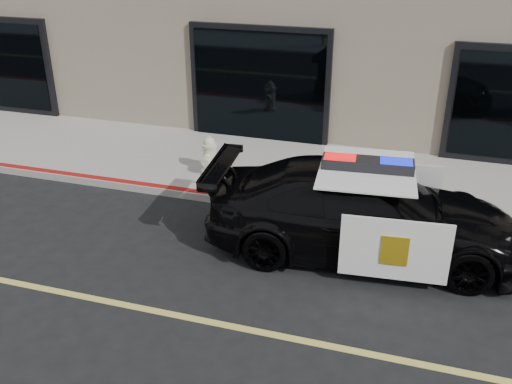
# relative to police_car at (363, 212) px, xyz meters

# --- Properties ---
(ground) EXTENTS (120.00, 120.00, 0.00)m
(ground) POSITION_rel_police_car_xyz_m (-2.12, -2.51, -0.75)
(ground) COLOR black
(ground) RESTS_ON ground
(sidewalk_n) EXTENTS (60.00, 3.50, 0.15)m
(sidewalk_n) POSITION_rel_police_car_xyz_m (-2.12, 2.74, -0.68)
(sidewalk_n) COLOR gray
(sidewalk_n) RESTS_ON ground
(police_car) EXTENTS (2.99, 5.49, 1.68)m
(police_car) POSITION_rel_police_car_xyz_m (0.00, 0.00, 0.00)
(police_car) COLOR black
(police_car) RESTS_ON ground
(fire_hydrant) EXTENTS (0.38, 0.52, 0.83)m
(fire_hydrant) POSITION_rel_police_car_xyz_m (-3.48, 2.00, -0.21)
(fire_hydrant) COLOR beige
(fire_hydrant) RESTS_ON sidewalk_n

